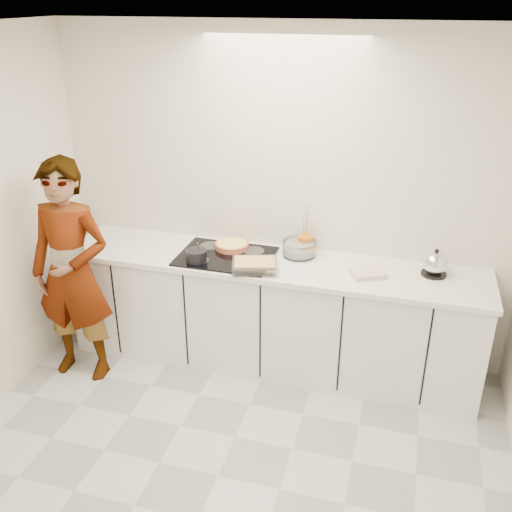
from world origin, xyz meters
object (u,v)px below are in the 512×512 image
(tart_dish, at_px, (232,245))
(baking_dish, at_px, (255,265))
(kettle, at_px, (435,264))
(cook, at_px, (72,273))
(mixing_bowl, at_px, (299,249))
(utensil_crock, at_px, (305,245))
(saucepan, at_px, (197,255))
(hob, at_px, (226,256))

(tart_dish, height_order, baking_dish, baking_dish)
(tart_dish, height_order, kettle, kettle)
(baking_dish, bearing_deg, cook, -165.96)
(tart_dish, xyz_separation_m, baking_dish, (0.28, -0.31, 0.01))
(tart_dish, relative_size, mixing_bowl, 1.18)
(tart_dish, xyz_separation_m, utensil_crock, (0.57, 0.09, 0.03))
(mixing_bowl, xyz_separation_m, kettle, (1.00, -0.06, 0.03))
(baking_dish, xyz_separation_m, cook, (-1.32, -0.33, -0.09))
(tart_dish, relative_size, utensil_crock, 2.37)
(saucepan, bearing_deg, baking_dish, -1.71)
(hob, xyz_separation_m, baking_dish, (0.28, -0.17, 0.04))
(cook, bearing_deg, tart_dish, 30.00)
(tart_dish, height_order, saucepan, saucepan)
(hob, relative_size, saucepan, 3.39)
(cook, bearing_deg, utensil_crock, 22.91)
(tart_dish, xyz_separation_m, saucepan, (-0.18, -0.30, 0.02))
(saucepan, height_order, kettle, kettle)
(baking_dish, height_order, cook, cook)
(cook, bearing_deg, baking_dish, 12.30)
(kettle, relative_size, cook, 0.13)
(baking_dish, relative_size, mixing_bowl, 1.32)
(hob, height_order, mixing_bowl, mixing_bowl)
(hob, bearing_deg, mixing_bowl, 18.94)
(hob, distance_m, cook, 1.15)
(tart_dish, relative_size, baking_dish, 0.90)
(tart_dish, height_order, cook, cook)
(kettle, bearing_deg, cook, -166.52)
(mixing_bowl, distance_m, cook, 1.72)
(mixing_bowl, xyz_separation_m, cook, (-1.57, -0.68, -0.10))
(utensil_crock, xyz_separation_m, cook, (-1.61, -0.74, -0.11))
(mixing_bowl, xyz_separation_m, utensil_crock, (0.04, 0.06, 0.02))
(mixing_bowl, height_order, utensil_crock, utensil_crock)
(hob, distance_m, tart_dish, 0.15)
(baking_dish, xyz_separation_m, mixing_bowl, (0.26, 0.35, 0.01))
(tart_dish, distance_m, cook, 1.23)
(kettle, bearing_deg, saucepan, -170.93)
(utensil_crock, bearing_deg, cook, -155.36)
(tart_dish, bearing_deg, hob, -90.23)
(kettle, height_order, utensil_crock, kettle)
(tart_dish, relative_size, saucepan, 1.60)
(tart_dish, distance_m, saucepan, 0.35)
(baking_dish, bearing_deg, mixing_bowl, 53.98)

